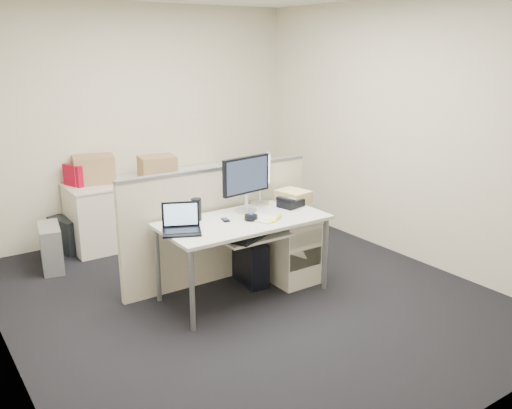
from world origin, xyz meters
TOP-DOWN VIEW (x-y plane):
  - floor at (0.00, 0.00)m, footprint 4.00×4.50m
  - wall_back at (0.00, 2.25)m, footprint 4.00×0.02m
  - wall_front at (0.00, -2.25)m, footprint 4.00×0.02m
  - wall_right at (2.00, 0.00)m, footprint 0.02×4.50m
  - desk at (0.00, 0.00)m, footprint 1.50×0.75m
  - keyboard_tray at (0.00, -0.18)m, footprint 0.62×0.32m
  - drawer_pedestal at (0.55, 0.05)m, footprint 0.40×0.55m
  - cubicle_partition at (0.00, 0.45)m, footprint 2.00×0.06m
  - back_counter at (0.00, 1.93)m, footprint 2.00×0.60m
  - monitor_main at (0.15, 0.18)m, footprint 0.55×0.27m
  - monitor_small at (0.40, 0.32)m, footprint 0.44×0.35m
  - laptop at (-0.62, -0.02)m, footprint 0.38×0.35m
  - trackball at (0.05, -0.05)m, footprint 0.15×0.15m
  - desk_phone at (0.60, 0.08)m, footprint 0.25×0.22m
  - paper_stack at (0.15, -0.08)m, footprint 0.30×0.33m
  - sticky_pad at (0.18, -0.18)m, footprint 0.12×0.12m
  - travel_mug at (-0.35, 0.22)m, footprint 0.11×0.11m
  - banana at (0.28, -0.15)m, footprint 0.15×0.14m
  - cellphone at (-0.15, 0.06)m, footprint 0.07×0.11m
  - manila_folders at (0.72, 0.20)m, footprint 0.29×0.35m
  - keyboard at (-0.05, -0.22)m, footprint 0.46×0.32m
  - pc_tower_desk at (0.20, 0.20)m, footprint 0.24×0.48m
  - pc_tower_spare_dark at (-1.05, 2.03)m, footprint 0.28×0.45m
  - pc_tower_spare_silver at (-1.30, 1.63)m, footprint 0.29×0.52m
  - cardboard_box_left at (-0.66, 2.05)m, footprint 0.50×0.41m
  - cardboard_box_right at (0.00, 1.81)m, footprint 0.44×0.37m
  - red_binder at (-0.90, 2.03)m, footprint 0.15×0.28m

SIDE VIEW (x-z plane):
  - floor at x=0.00m, z-range -0.01..0.00m
  - pc_tower_spare_dark at x=-1.05m, z-range 0.00..0.39m
  - pc_tower_desk at x=0.20m, z-range 0.00..0.43m
  - pc_tower_spare_silver at x=-1.30m, z-range 0.00..0.46m
  - drawer_pedestal at x=0.55m, z-range 0.00..0.65m
  - back_counter at x=0.00m, z-range 0.00..0.72m
  - cubicle_partition at x=0.00m, z-range 0.00..1.10m
  - keyboard_tray at x=0.00m, z-range 0.61..0.63m
  - keyboard at x=-0.05m, z-range 0.63..0.66m
  - desk at x=0.00m, z-range 0.30..1.03m
  - paper_stack at x=0.15m, z-range 0.73..0.74m
  - sticky_pad at x=0.18m, z-range 0.73..0.74m
  - cellphone at x=-0.15m, z-range 0.73..0.74m
  - banana at x=0.28m, z-range 0.73..0.77m
  - trackball at x=0.05m, z-range 0.73..0.78m
  - desk_phone at x=0.60m, z-range 0.73..0.80m
  - manila_folders at x=0.72m, z-range 0.73..0.85m
  - travel_mug at x=-0.35m, z-range 0.73..0.92m
  - red_binder at x=-0.90m, z-range 0.72..0.98m
  - laptop at x=-0.62m, z-range 0.73..0.97m
  - cardboard_box_right at x=0.00m, z-range 0.72..1.01m
  - cardboard_box_left at x=-0.66m, z-range 0.72..1.05m
  - monitor_small at x=0.40m, z-range 0.73..1.21m
  - monitor_main at x=0.15m, z-range 0.73..1.25m
  - wall_back at x=0.00m, z-range 0.00..2.70m
  - wall_front at x=0.00m, z-range 0.00..2.70m
  - wall_right at x=2.00m, z-range 0.00..2.70m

